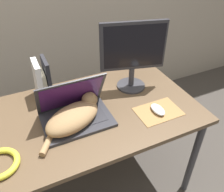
% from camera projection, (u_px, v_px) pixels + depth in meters
% --- Properties ---
extents(desk, '(1.29, 0.75, 0.71)m').
position_uv_depth(desk, '(90.00, 121.00, 1.43)').
color(desk, brown).
rests_on(desk, ground_plane).
extents(laptop, '(0.38, 0.27, 0.26)m').
position_uv_depth(laptop, '(75.00, 112.00, 1.31)').
color(laptop, '#2D2D33').
rests_on(laptop, desk).
extents(cat, '(0.40, 0.30, 0.13)m').
position_uv_depth(cat, '(74.00, 116.00, 1.28)').
color(cat, '#99754C').
rests_on(cat, desk).
extents(external_monitor, '(0.40, 0.19, 0.45)m').
position_uv_depth(external_monitor, '(133.00, 53.00, 1.45)').
color(external_monitor, '#333338').
rests_on(external_monitor, desk).
extents(mousepad, '(0.26, 0.18, 0.00)m').
position_uv_depth(mousepad, '(158.00, 111.00, 1.39)').
color(mousepad, olive).
rests_on(mousepad, desk).
extents(computer_mouse, '(0.06, 0.11, 0.03)m').
position_uv_depth(computer_mouse, '(158.00, 110.00, 1.38)').
color(computer_mouse, silver).
rests_on(computer_mouse, mousepad).
extents(book_row, '(0.09, 0.16, 0.25)m').
position_uv_depth(book_row, '(42.00, 81.00, 1.44)').
color(book_row, white).
rests_on(book_row, desk).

